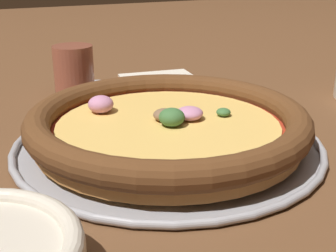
# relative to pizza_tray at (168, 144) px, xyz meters

# --- Properties ---
(ground_plane) EXTENTS (3.00, 3.00, 0.00)m
(ground_plane) POSITION_rel_pizza_tray_xyz_m (0.00, 0.00, -0.00)
(ground_plane) COLOR brown
(pizza_tray) EXTENTS (0.35, 0.35, 0.01)m
(pizza_tray) POSITION_rel_pizza_tray_xyz_m (0.00, 0.00, 0.00)
(pizza_tray) COLOR #9E9EA3
(pizza_tray) RESTS_ON ground_plane
(pizza) EXTENTS (0.32, 0.32, 0.04)m
(pizza) POSITION_rel_pizza_tray_xyz_m (0.00, 0.00, 0.02)
(pizza) COLOR #A86B33
(pizza) RESTS_ON pizza_tray
(drinking_cup) EXTENTS (0.06, 0.06, 0.08)m
(drinking_cup) POSITION_rel_pizza_tray_xyz_m (0.25, 0.04, 0.03)
(drinking_cup) COLOR brown
(drinking_cup) RESTS_ON ground_plane
(napkin) EXTENTS (0.16, 0.14, 0.01)m
(napkin) POSITION_rel_pizza_tray_xyz_m (0.26, -0.11, -0.00)
(napkin) COLOR beige
(napkin) RESTS_ON ground_plane
(fork) EXTENTS (0.08, 0.19, 0.00)m
(fork) POSITION_rel_pizza_tray_xyz_m (0.28, -0.08, -0.00)
(fork) COLOR #B7B7BC
(fork) RESTS_ON ground_plane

